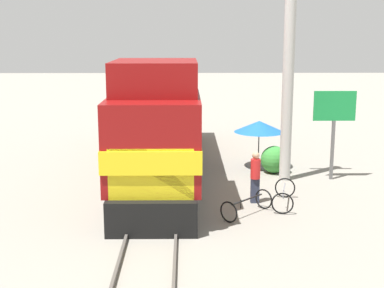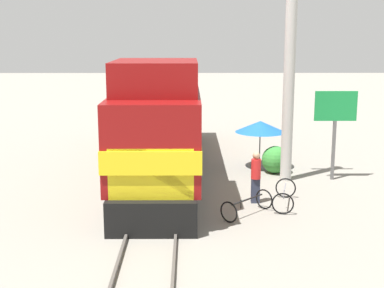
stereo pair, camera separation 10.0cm
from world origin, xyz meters
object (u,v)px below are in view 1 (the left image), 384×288
at_px(locomotive, 162,124).
at_px(bicycle_spare, 247,205).
at_px(billboard_sign, 334,114).
at_px(utility_pole, 288,75).
at_px(vendor_umbrella, 259,126).
at_px(person_bystander, 255,175).
at_px(bicycle, 284,195).

height_order(locomotive, bicycle_spare, locomotive).
xyz_separation_m(billboard_sign, bicycle_spare, (-3.95, -4.40, -2.34)).
xyz_separation_m(utility_pole, vendor_umbrella, (-0.81, 1.97, -2.37)).
bearing_deg(vendor_umbrella, person_bystander, -98.99).
bearing_deg(person_bystander, utility_pole, 61.75).
xyz_separation_m(person_bystander, bicycle, (0.96, -0.34, -0.63)).
bearing_deg(billboard_sign, vendor_umbrella, 145.25).
bearing_deg(person_bystander, bicycle, -19.76).
bearing_deg(locomotive, person_bystander, -51.09).
bearing_deg(locomotive, billboard_sign, -9.96).
height_order(utility_pole, bicycle_spare, utility_pole).
height_order(utility_pole, person_bystander, utility_pole).
xyz_separation_m(billboard_sign, bicycle, (-2.55, -3.39, -2.32)).
distance_m(utility_pole, vendor_umbrella, 3.19).
relative_size(locomotive, billboard_sign, 4.51).
relative_size(billboard_sign, person_bystander, 1.97).
relative_size(person_bystander, bicycle, 0.90).
bearing_deg(person_bystander, locomotive, 128.91).
bearing_deg(bicycle, locomotive, 146.65).
xyz_separation_m(locomotive, billboard_sign, (6.96, -1.22, 0.60)).
bearing_deg(vendor_umbrella, utility_pole, -67.58).
relative_size(vendor_umbrella, person_bystander, 1.19).
relative_size(bicycle, bicycle_spare, 1.10).
height_order(locomotive, billboard_sign, locomotive).
bearing_deg(utility_pole, bicycle_spare, -115.14).
bearing_deg(utility_pole, vendor_umbrella, 112.42).
relative_size(vendor_umbrella, billboard_sign, 0.61).
bearing_deg(person_bystander, vendor_umbrella, 81.01).
xyz_separation_m(bicycle, bicycle_spare, (-1.39, -1.01, -0.02)).
height_order(utility_pole, bicycle, utility_pole).
xyz_separation_m(locomotive, bicycle, (4.40, -4.61, -1.72)).
height_order(vendor_umbrella, bicycle, vendor_umbrella).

